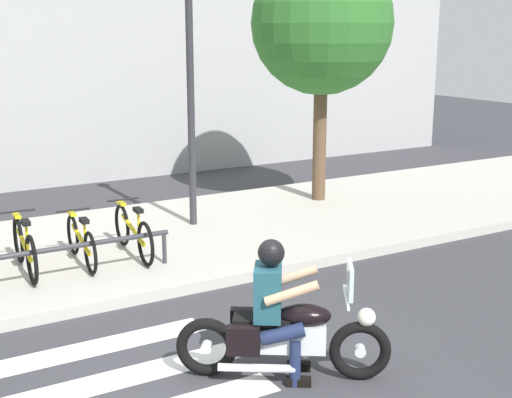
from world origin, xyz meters
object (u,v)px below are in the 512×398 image
(motorcycle, at_px, (284,335))
(bicycle_3, at_px, (25,248))
(bicycle_5, at_px, (133,232))
(bike_rack, at_px, (3,259))
(bicycle_4, at_px, (81,241))
(rider, at_px, (276,300))
(tree_near_rack, at_px, (322,24))
(street_lamp, at_px, (190,69))

(motorcycle, xyz_separation_m, bicycle_3, (-1.60, 3.98, 0.06))
(bicycle_3, relative_size, bicycle_5, 0.96)
(motorcycle, xyz_separation_m, bike_rack, (-1.98, 3.43, 0.12))
(bicycle_4, relative_size, bike_rack, 0.36)
(rider, bearing_deg, tree_near_rack, 51.42)
(street_lamp, distance_m, tree_near_rack, 2.98)
(bicycle_4, xyz_separation_m, bike_rack, (-1.15, -0.56, 0.09))
(rider, relative_size, bicycle_3, 0.86)
(bicycle_5, relative_size, tree_near_rack, 0.36)
(motorcycle, bearing_deg, rider, 143.98)
(street_lamp, bearing_deg, bicycle_3, -159.75)
(rider, xyz_separation_m, bike_rack, (-1.91, 3.38, -0.24))
(rider, xyz_separation_m, bicycle_5, (0.00, 3.94, -0.31))
(bicycle_4, height_order, bike_rack, bicycle_4)
(motorcycle, distance_m, tree_near_rack, 7.58)
(bicycle_4, distance_m, street_lamp, 3.37)
(bicycle_4, relative_size, street_lamp, 0.35)
(street_lamp, bearing_deg, bicycle_5, -143.11)
(street_lamp, bearing_deg, motorcycle, -105.55)
(bike_rack, bearing_deg, motorcycle, -60.01)
(motorcycle, relative_size, bike_rack, 0.41)
(motorcycle, distance_m, bicycle_5, 3.98)
(bicycle_4, xyz_separation_m, bicycle_5, (0.77, -0.00, 0.02))
(bicycle_3, height_order, bicycle_5, bicycle_3)
(motorcycle, bearing_deg, bicycle_3, 111.83)
(rider, distance_m, bike_rack, 3.89)
(street_lamp, bearing_deg, tree_near_rack, 7.95)
(bike_rack, bearing_deg, bicycle_5, 16.14)
(bicycle_5, bearing_deg, bicycle_3, -179.97)
(bicycle_5, distance_m, tree_near_rack, 5.46)
(bicycle_5, bearing_deg, street_lamp, 36.89)
(motorcycle, distance_m, rider, 0.37)
(bicycle_4, distance_m, tree_near_rack, 6.10)
(rider, distance_m, tree_near_rack, 7.45)
(bicycle_3, bearing_deg, tree_near_rack, 14.42)
(bicycle_4, bearing_deg, motorcycle, -78.25)
(motorcycle, xyz_separation_m, rider, (-0.06, 0.05, 0.36))
(bicycle_3, bearing_deg, motorcycle, -68.17)
(motorcycle, relative_size, bicycle_4, 1.16)
(rider, height_order, bike_rack, rider)
(bike_rack, xyz_separation_m, tree_near_rack, (6.26, 2.06, 2.88))
(bicycle_3, xyz_separation_m, bike_rack, (-0.38, -0.55, 0.06))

